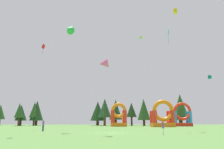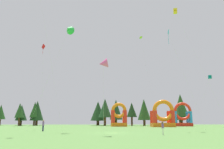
% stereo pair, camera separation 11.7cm
% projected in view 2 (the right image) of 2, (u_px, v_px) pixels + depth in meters
% --- Properties ---
extents(ground_plane, '(120.00, 120.00, 0.00)m').
position_uv_depth(ground_plane, '(113.00, 133.00, 33.41)').
color(ground_plane, '#5B8C42').
extents(kite_lime_parafoil, '(3.24, 10.15, 28.15)m').
position_uv_depth(kite_lime_parafoil, '(141.00, 38.00, 72.44)').
color(kite_lime_parafoil, '#8CD826').
rests_on(kite_lime_parafoil, ground_plane).
extents(kite_pink_delta, '(1.37, 3.94, 10.05)m').
position_uv_depth(kite_pink_delta, '(103.00, 64.00, 30.36)').
color(kite_pink_delta, '#EA599E').
rests_on(kite_pink_delta, ground_plane).
extents(kite_green_delta, '(7.74, 2.82, 18.09)m').
position_uv_depth(kite_green_delta, '(69.00, 29.00, 39.30)').
color(kite_green_delta, green).
rests_on(kite_green_delta, ground_plane).
extents(kite_red_diamond, '(1.72, 7.72, 18.64)m').
position_uv_depth(kite_red_diamond, '(43.00, 48.00, 51.30)').
color(kite_red_diamond, red).
rests_on(kite_red_diamond, ground_plane).
extents(kite_cyan_diamond, '(7.41, 4.14, 18.26)m').
position_uv_depth(kite_cyan_diamond, '(168.00, 33.00, 41.85)').
color(kite_cyan_diamond, '#19B7CC').
rests_on(kite_cyan_diamond, ground_plane).
extents(kite_teal_box, '(5.42, 2.19, 13.68)m').
position_uv_depth(kite_teal_box, '(210.00, 77.00, 61.13)').
color(kite_teal_box, '#0C7F7A').
rests_on(kite_teal_box, ground_plane).
extents(kite_yellow_box, '(8.23, 2.31, 23.77)m').
position_uv_depth(kite_yellow_box, '(175.00, 12.00, 45.38)').
color(kite_yellow_box, yellow).
rests_on(kite_yellow_box, ground_plane).
extents(person_midfield, '(0.44, 0.44, 1.87)m').
position_uv_depth(person_midfield, '(43.00, 124.00, 38.75)').
color(person_midfield, navy).
rests_on(person_midfield, ground_plane).
extents(person_left_edge, '(0.34, 0.34, 1.69)m').
position_uv_depth(person_left_edge, '(163.00, 127.00, 29.24)').
color(person_left_edge, silver).
rests_on(person_left_edge, ground_plane).
extents(inflatable_blue_arch, '(6.19, 4.84, 7.34)m').
position_uv_depth(inflatable_blue_arch, '(163.00, 117.00, 62.59)').
color(inflatable_blue_arch, orange).
rests_on(inflatable_blue_arch, ground_plane).
extents(inflatable_yellow_castle, '(5.60, 3.65, 7.12)m').
position_uv_depth(inflatable_yellow_castle, '(182.00, 117.00, 68.71)').
color(inflatable_yellow_castle, red).
rests_on(inflatable_yellow_castle, ground_plane).
extents(inflatable_red_slide, '(4.68, 4.11, 6.84)m').
position_uv_depth(inflatable_red_slide, '(119.00, 117.00, 66.78)').
color(inflatable_red_slide, orange).
rests_on(inflatable_red_slide, ground_plane).
extents(tree_row_0, '(3.28, 3.28, 6.90)m').
position_uv_depth(tree_row_0, '(1.00, 112.00, 75.89)').
color(tree_row_0, '#4C331E').
rests_on(tree_row_0, ground_plane).
extents(tree_row_1, '(3.83, 3.83, 6.85)m').
position_uv_depth(tree_row_1, '(21.00, 113.00, 75.61)').
color(tree_row_1, '#4C331E').
rests_on(tree_row_1, ground_plane).
extents(tree_row_2, '(2.98, 2.98, 7.30)m').
position_uv_depth(tree_row_2, '(20.00, 111.00, 73.75)').
color(tree_row_2, '#4C331E').
rests_on(tree_row_2, ground_plane).
extents(tree_row_3, '(3.22, 3.22, 7.83)m').
position_uv_depth(tree_row_3, '(35.00, 110.00, 75.79)').
color(tree_row_3, '#4C331E').
rests_on(tree_row_3, ground_plane).
extents(tree_row_4, '(4.46, 4.46, 8.26)m').
position_uv_depth(tree_row_4, '(37.00, 111.00, 76.40)').
color(tree_row_4, '#4C331E').
rests_on(tree_row_4, ground_plane).
extents(tree_row_5, '(5.17, 5.17, 8.22)m').
position_uv_depth(tree_row_5, '(98.00, 111.00, 79.02)').
color(tree_row_5, '#4C331E').
rests_on(tree_row_5, ground_plane).
extents(tree_row_6, '(4.30, 4.30, 8.83)m').
position_uv_depth(tree_row_6, '(105.00, 108.00, 75.10)').
color(tree_row_6, '#4C331E').
rests_on(tree_row_6, ground_plane).
extents(tree_row_7, '(4.46, 4.46, 8.83)m').
position_uv_depth(tree_row_7, '(116.00, 110.00, 79.11)').
color(tree_row_7, '#4C331E').
rests_on(tree_row_7, ground_plane).
extents(tree_row_8, '(3.44, 3.44, 7.60)m').
position_uv_depth(tree_row_8, '(132.00, 110.00, 75.87)').
color(tree_row_8, '#4C331E').
rests_on(tree_row_8, ground_plane).
extents(tree_row_9, '(4.21, 4.21, 8.64)m').
position_uv_depth(tree_row_9, '(144.00, 110.00, 73.96)').
color(tree_row_9, '#4C331E').
rests_on(tree_row_9, ground_plane).
extents(tree_row_10, '(2.35, 2.35, 5.82)m').
position_uv_depth(tree_row_10, '(179.00, 114.00, 75.16)').
color(tree_row_10, '#4C331E').
rests_on(tree_row_10, ground_plane).
extents(tree_row_11, '(5.16, 5.16, 10.59)m').
position_uv_depth(tree_row_11, '(181.00, 106.00, 77.09)').
color(tree_row_11, '#4C331E').
rests_on(tree_row_11, ground_plane).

